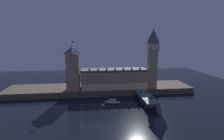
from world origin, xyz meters
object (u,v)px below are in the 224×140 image
Objects in this scene: car_southbound_lead at (152,97)px; car_southbound_trail at (146,92)px; clock_tower at (153,57)px; victoria_tower at (73,68)px; car_northbound_lead at (141,92)px; boat_upstream at (112,102)px; pedestrian_mid_walk at (151,94)px; street_lamp_near at (145,97)px; pedestrian_far_rail at (139,93)px.

car_southbound_lead is 19.24m from car_southbound_trail.
clock_tower is 92.55m from victoria_tower.
car_northbound_lead is 0.97× the size of car_southbound_lead.
car_southbound_trail is at bearing -124.30° from clock_tower.
boat_upstream is at bearing -163.93° from car_northbound_lead.
car_southbound_lead is 0.27× the size of boat_upstream.
car_northbound_lead is 2.65× the size of pedestrian_mid_walk.
boat_upstream is at bearing -38.31° from victoria_tower.
pedestrian_mid_walk is (8.40, -7.07, 0.22)m from car_northbound_lead.
pedestrian_mid_walk is at bearing 57.54° from street_lamp_near.
car_southbound_lead is (78.68, -40.87, -23.84)m from victoria_tower.
car_southbound_trail is (-13.00, -19.07, -36.31)m from clock_tower.
boat_upstream is (-32.10, -9.25, -5.97)m from car_northbound_lead.
victoria_tower is 33.95× the size of pedestrian_mid_walk.
pedestrian_mid_walk reaches higher than boat_upstream.
victoria_tower is at bearing 159.26° from pedestrian_far_rail.
clock_tower is at bearing 47.85° from car_northbound_lead.
street_lamp_near is at bearing -115.43° from clock_tower.
boat_upstream is at bearing -164.10° from car_southbound_trail.
car_northbound_lead is at bearing -132.15° from clock_tower.
clock_tower is 1.27× the size of victoria_tower.
clock_tower reaches higher than street_lamp_near.
pedestrian_far_rail is 22.08m from street_lamp_near.
car_southbound_lead is 2.59× the size of pedestrian_far_rail.
pedestrian_far_rail is 0.25× the size of street_lamp_near.
car_southbound_trail is at bearing 71.82° from street_lamp_near.
clock_tower is 48.32m from pedestrian_far_rail.
clock_tower is 10.20× the size of street_lamp_near.
boat_upstream is at bearing -176.93° from pedestrian_mid_walk.
street_lamp_near reaches higher than car_northbound_lead.
clock_tower is 43.21× the size of pedestrian_mid_walk.
boat_upstream is at bearing 167.30° from car_southbound_lead.
car_southbound_trail is at bearing 14.89° from car_northbound_lead.
pedestrian_mid_walk reaches higher than car_southbound_trail.
car_northbound_lead is at bearing 139.91° from pedestrian_mid_walk.
pedestrian_far_rail reaches higher than car_southbound_trail.
car_southbound_lead reaches higher than boat_upstream.
boat_upstream is (-37.70, -10.74, -5.96)m from car_southbound_trail.
car_southbound_trail is 9.77m from pedestrian_far_rail.
clock_tower reaches higher than car_southbound_trail.
pedestrian_mid_walk is at bearing -71.89° from car_southbound_trail.
car_northbound_lead is at bearing 82.79° from street_lamp_near.
pedestrian_mid_walk is 11.76m from pedestrian_far_rail.
car_southbound_trail is (5.60, 1.49, -0.01)m from car_northbound_lead.
car_southbound_trail is (78.68, -21.63, -23.93)m from victoria_tower.
car_southbound_trail is 2.53× the size of pedestrian_far_rail.
clock_tower is 46.57m from pedestrian_mid_walk.
pedestrian_mid_walk is at bearing -17.70° from pedestrian_far_rail.
car_southbound_lead is 1.03× the size of car_southbound_trail.
victoria_tower is at bearing 162.44° from car_northbound_lead.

